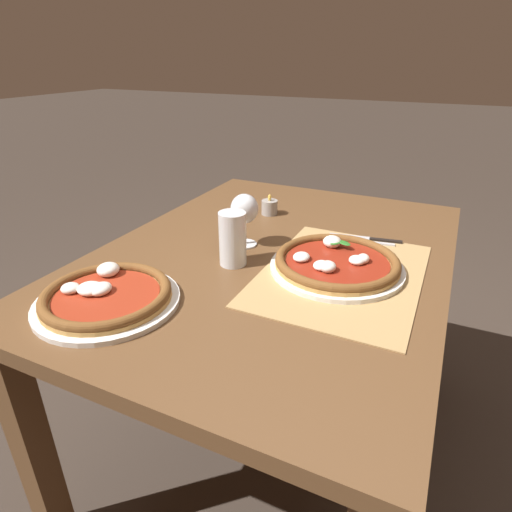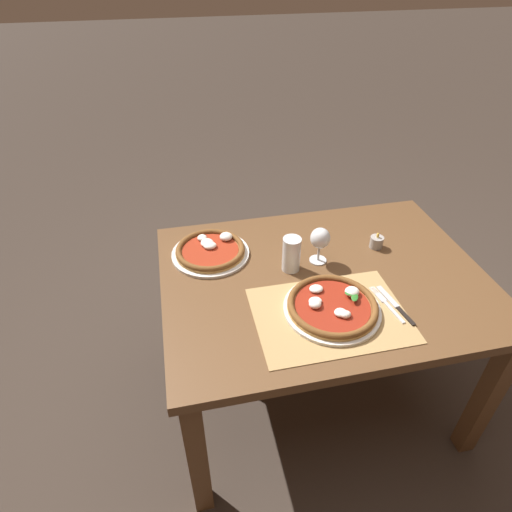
{
  "view_description": "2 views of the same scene",
  "coord_description": "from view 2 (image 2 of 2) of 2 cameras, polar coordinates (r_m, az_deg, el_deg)",
  "views": [
    {
      "loc": [
        -1.02,
        -0.42,
        1.26
      ],
      "look_at": [
        -0.15,
        -0.01,
        0.79
      ],
      "focal_mm": 30.0,
      "sensor_mm": 36.0,
      "label": 1
    },
    {
      "loc": [
        -0.53,
        -1.21,
        1.81
      ],
      "look_at": [
        -0.26,
        0.05,
        0.84
      ],
      "focal_mm": 30.0,
      "sensor_mm": 36.0,
      "label": 2
    }
  ],
  "objects": [
    {
      "name": "ground_plane",
      "position": [
        2.24,
        7.21,
        -17.29
      ],
      "size": [
        24.0,
        24.0,
        0.0
      ],
      "primitive_type": "plane",
      "color": "#382D26"
    },
    {
      "name": "dining_table",
      "position": [
        1.77,
        8.78,
        -5.14
      ],
      "size": [
        1.27,
        0.94,
        0.74
      ],
      "color": "brown",
      "rests_on": "ground"
    },
    {
      "name": "paper_placemat",
      "position": [
        1.54,
        9.83,
        -7.72
      ],
      "size": [
        0.53,
        0.39,
        0.0
      ],
      "primitive_type": "cube",
      "color": "#A88451",
      "rests_on": "dining_table"
    },
    {
      "name": "pizza_near",
      "position": [
        1.54,
        10.14,
        -6.58
      ],
      "size": [
        0.35,
        0.35,
        0.05
      ],
      "color": "silver",
      "rests_on": "paper_placemat"
    },
    {
      "name": "pizza_far",
      "position": [
        1.79,
        -6.07,
        0.76
      ],
      "size": [
        0.32,
        0.32,
        0.05
      ],
      "color": "silver",
      "rests_on": "dining_table"
    },
    {
      "name": "wine_glass",
      "position": [
        1.71,
        8.54,
        2.18
      ],
      "size": [
        0.08,
        0.08,
        0.16
      ],
      "color": "silver",
      "rests_on": "dining_table"
    },
    {
      "name": "pint_glass",
      "position": [
        1.68,
        4.73,
        0.17
      ],
      "size": [
        0.07,
        0.07,
        0.15
      ],
      "color": "silver",
      "rests_on": "dining_table"
    },
    {
      "name": "fork",
      "position": [
        1.62,
        17.03,
        -6.13
      ],
      "size": [
        0.05,
        0.2,
        0.0
      ],
      "color": "#B7B7BC",
      "rests_on": "paper_placemat"
    },
    {
      "name": "knife",
      "position": [
        1.63,
        18.08,
        -6.21
      ],
      "size": [
        0.05,
        0.22,
        0.01
      ],
      "color": "black",
      "rests_on": "paper_placemat"
    },
    {
      "name": "votive_candle",
      "position": [
        1.89,
        15.76,
        1.76
      ],
      "size": [
        0.06,
        0.06,
        0.07
      ],
      "color": "gray",
      "rests_on": "dining_table"
    }
  ]
}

